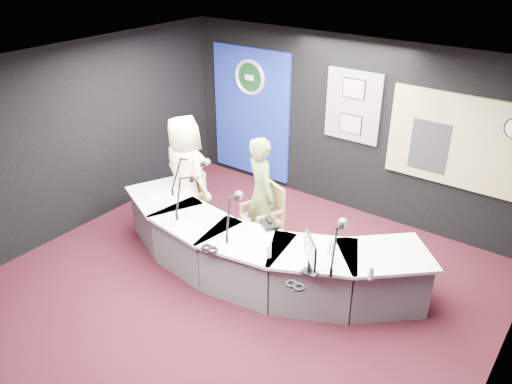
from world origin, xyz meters
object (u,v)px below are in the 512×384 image
Objects in this scene: person_woman at (262,194)px; broadcast_desk at (254,251)px; armchair_right at (261,220)px; armchair_left at (187,198)px; person_man at (186,174)px.

broadcast_desk is at bearing 150.22° from person_woman.
broadcast_desk is at bearing -39.48° from armchair_right.
person_man reaches higher than armchair_left.
person_man reaches higher than armchair_right.
broadcast_desk is 0.85m from person_woman.
broadcast_desk is 1.64m from armchair_left.
armchair_right is (-0.33, 0.63, 0.06)m from broadcast_desk.
person_man is at bearing 42.14° from person_woman.
broadcast_desk is 4.63× the size of armchair_left.
broadcast_desk is 5.17× the size of armchair_right.
armchair_left is at bearing -0.00° from person_man.
person_woman reaches higher than armchair_right.
person_man reaches higher than person_woman.
armchair_left is at bearing 165.24° from broadcast_desk.
broadcast_desk is 2.50× the size of person_man.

